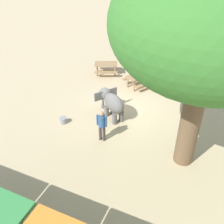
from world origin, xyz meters
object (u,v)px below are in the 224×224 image
at_px(wooden_bench, 202,90).
at_px(shade_tree_main, 210,28).
at_px(picnic_table_far, 106,66).
at_px(feed_bucket, 63,120).
at_px(picnic_table_near, 139,78).
at_px(person_handler, 102,124).
at_px(elephant, 112,102).

bearing_deg(wooden_bench, shade_tree_main, -16.65).
distance_m(shade_tree_main, wooden_bench, 7.69).
height_order(picnic_table_far, feed_bucket, picnic_table_far).
distance_m(shade_tree_main, feed_bucket, 8.30).
relative_size(shade_tree_main, picnic_table_near, 3.96).
height_order(wooden_bench, picnic_table_far, wooden_bench).
distance_m(person_handler, picnic_table_far, 6.85).
bearing_deg(elephant, feed_bucket, 71.82).
bearing_deg(picnic_table_near, feed_bucket, 7.08).
distance_m(person_handler, feed_bucket, 2.55).
bearing_deg(wooden_bench, picnic_table_near, -102.72).
relative_size(wooden_bench, picnic_table_far, 0.74).
bearing_deg(feed_bucket, picnic_table_near, -113.60).
bearing_deg(picnic_table_near, person_handler, 32.21).
relative_size(wooden_bench, feed_bucket, 4.04).
relative_size(person_handler, feed_bucket, 4.50).
height_order(elephant, feed_bucket, elephant).
bearing_deg(shade_tree_main, picnic_table_near, -53.66).
bearing_deg(picnic_table_far, wooden_bench, -28.44).
bearing_deg(wooden_bench, person_handler, -49.54).
bearing_deg(shade_tree_main, wooden_bench, -89.29).
xyz_separation_m(person_handler, wooden_bench, (-3.68, -5.85, -0.48)).
relative_size(wooden_bench, picnic_table_near, 0.71).
bearing_deg(person_handler, wooden_bench, -38.30).
height_order(elephant, shade_tree_main, shade_tree_main).
xyz_separation_m(shade_tree_main, picnic_table_far, (6.47, -6.04, -5.15)).
height_order(shade_tree_main, picnic_table_far, shade_tree_main).
bearing_deg(shade_tree_main, elephant, -22.28).
distance_m(elephant, shade_tree_main, 6.57).
xyz_separation_m(person_handler, shade_tree_main, (-3.75, -0.24, 4.78)).
xyz_separation_m(picnic_table_far, feed_bucket, (-0.32, 5.90, -0.43)).
bearing_deg(feed_bucket, shade_tree_main, 178.66).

